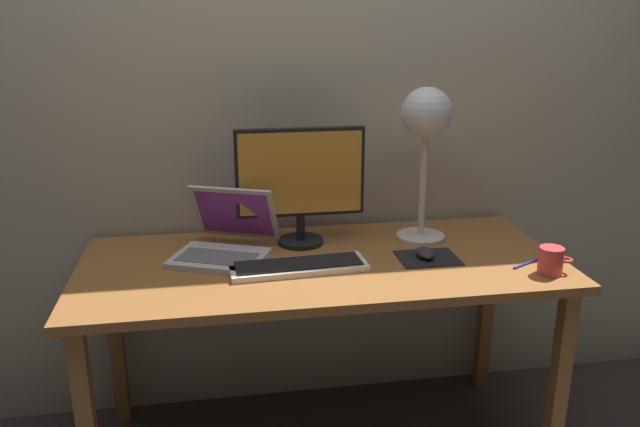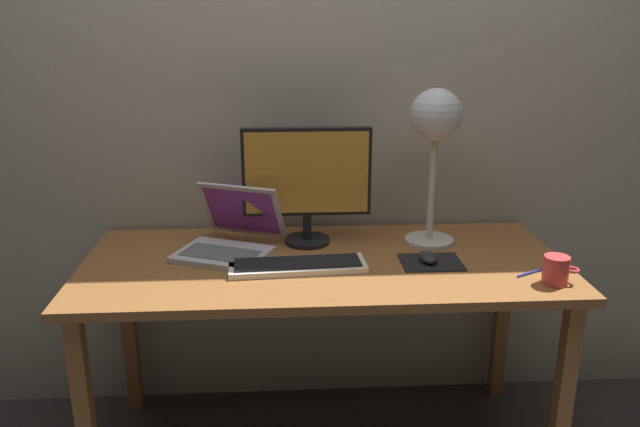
# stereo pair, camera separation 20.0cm
# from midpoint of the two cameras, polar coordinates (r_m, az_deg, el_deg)

# --- Properties ---
(back_wall) EXTENTS (4.80, 0.06, 2.60)m
(back_wall) POSITION_cam_midpoint_polar(r_m,az_deg,el_deg) (2.37, -3.97, 12.09)
(back_wall) COLOR #B2A893
(back_wall) RESTS_ON ground
(desk) EXTENTS (1.60, 0.70, 0.74)m
(desk) POSITION_cam_midpoint_polar(r_m,az_deg,el_deg) (2.14, -2.54, -6.24)
(desk) COLOR #935B2D
(desk) RESTS_ON ground
(monitor) EXTENTS (0.45, 0.16, 0.42)m
(monitor) POSITION_cam_midpoint_polar(r_m,az_deg,el_deg) (2.20, -4.42, 3.12)
(monitor) COLOR black
(monitor) RESTS_ON desk
(keyboard_main) EXTENTS (0.45, 0.17, 0.03)m
(keyboard_main) POSITION_cam_midpoint_polar(r_m,az_deg,el_deg) (2.04, -4.79, -4.83)
(keyboard_main) COLOR silver
(keyboard_main) RESTS_ON desk
(laptop) EXTENTS (0.40, 0.41, 0.22)m
(laptop) POSITION_cam_midpoint_polar(r_m,az_deg,el_deg) (2.19, -11.03, -2.07)
(laptop) COLOR silver
(laptop) RESTS_ON desk
(desk_lamp) EXTENTS (0.18, 0.18, 0.55)m
(desk_lamp) POSITION_cam_midpoint_polar(r_m,az_deg,el_deg) (2.22, 7.00, 7.92)
(desk_lamp) COLOR beige
(desk_lamp) RESTS_ON desk
(mousepad) EXTENTS (0.20, 0.16, 0.00)m
(mousepad) POSITION_cam_midpoint_polar(r_m,az_deg,el_deg) (2.14, 7.08, -4.05)
(mousepad) COLOR black
(mousepad) RESTS_ON desk
(mouse) EXTENTS (0.06, 0.10, 0.03)m
(mouse) POSITION_cam_midpoint_polar(r_m,az_deg,el_deg) (2.13, 6.82, -3.60)
(mouse) COLOR #28282B
(mouse) RESTS_ON mousepad
(coffee_mug) EXTENTS (0.11, 0.08, 0.09)m
(coffee_mug) POSITION_cam_midpoint_polar(r_m,az_deg,el_deg) (2.08, 17.60, -4.14)
(coffee_mug) COLOR #CC3F3F
(coffee_mug) RESTS_ON desk
(pen) EXTENTS (0.13, 0.07, 0.01)m
(pen) POSITION_cam_midpoint_polar(r_m,az_deg,el_deg) (2.15, 15.69, -4.40)
(pen) COLOR #2633A5
(pen) RESTS_ON desk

